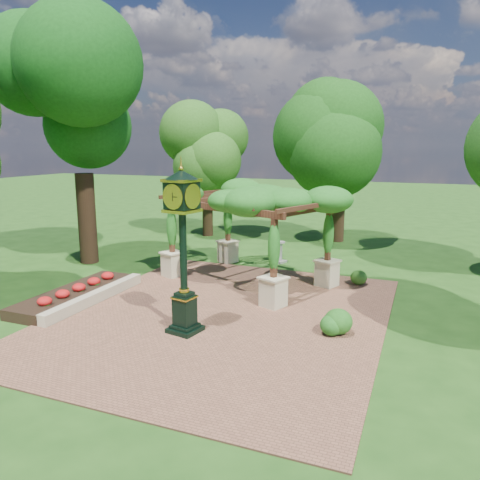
% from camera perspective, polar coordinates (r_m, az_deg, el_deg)
% --- Properties ---
extents(ground, '(120.00, 120.00, 0.00)m').
position_cam_1_polar(ground, '(14.38, -3.77, -10.49)').
color(ground, '#1E4714').
rests_on(ground, ground).
extents(brick_plaza, '(10.00, 12.00, 0.04)m').
position_cam_1_polar(brick_plaza, '(15.22, -2.13, -9.13)').
color(brick_plaza, brown).
rests_on(brick_plaza, ground).
extents(border_wall, '(0.35, 5.00, 0.40)m').
position_cam_1_polar(border_wall, '(17.08, -17.20, -6.69)').
color(border_wall, '#C6B793').
rests_on(border_wall, ground).
extents(flower_bed, '(1.50, 5.00, 0.36)m').
position_cam_1_polar(flower_bed, '(17.65, -19.48, -6.32)').
color(flower_bed, red).
rests_on(flower_bed, ground).
extents(pedestal_clock, '(1.10, 1.10, 4.78)m').
position_cam_1_polar(pedestal_clock, '(13.19, -6.99, 0.40)').
color(pedestal_clock, black).
rests_on(pedestal_clock, brick_plaza).
extents(pergola, '(7.25, 5.92, 3.94)m').
position_cam_1_polar(pergola, '(18.19, 0.89, 4.71)').
color(pergola, beige).
rests_on(pergola, brick_plaza).
extents(sundial, '(0.69, 0.69, 0.99)m').
position_cam_1_polar(sundial, '(21.84, 4.81, -1.62)').
color(sundial, gray).
rests_on(sundial, ground).
extents(shrub_front, '(0.78, 0.78, 0.60)m').
position_cam_1_polar(shrub_front, '(13.80, 11.11, -10.13)').
color(shrub_front, '#1F5E1A').
rests_on(shrub_front, brick_plaza).
extents(shrub_mid, '(1.05, 1.05, 0.74)m').
position_cam_1_polar(shrub_mid, '(13.91, 11.87, -9.70)').
color(shrub_mid, '#215B19').
rests_on(shrub_mid, brick_plaza).
extents(shrub_back, '(0.84, 0.84, 0.57)m').
position_cam_1_polar(shrub_back, '(18.81, 14.27, -4.45)').
color(shrub_back, '#28591A').
rests_on(shrub_back, brick_plaza).
extents(tree_west_near, '(4.90, 4.90, 10.66)m').
position_cam_1_polar(tree_west_near, '(22.45, -19.02, 15.81)').
color(tree_west_near, black).
rests_on(tree_west_near, ground).
extents(tree_west_far, '(3.39, 3.39, 7.59)m').
position_cam_1_polar(tree_west_far, '(27.88, -4.08, 11.08)').
color(tree_west_far, black).
rests_on(tree_west_far, ground).
extents(tree_north, '(4.64, 4.64, 8.17)m').
position_cam_1_polar(tree_north, '(26.75, 12.22, 11.73)').
color(tree_north, '#352315').
rests_on(tree_north, ground).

